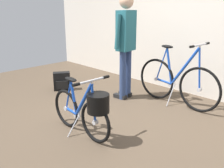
% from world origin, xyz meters
% --- Properties ---
extents(ground_plane, '(7.56, 7.56, 0.00)m').
position_xyz_m(ground_plane, '(0.00, 0.00, 0.00)').
color(ground_plane, brown).
extents(back_wall, '(7.56, 0.10, 3.15)m').
position_xyz_m(back_wall, '(0.00, 2.09, 1.57)').
color(back_wall, silver).
rests_on(back_wall, ground_plane).
extents(folding_bike_foreground, '(1.11, 0.53, 0.79)m').
position_xyz_m(folding_bike_foreground, '(0.10, -0.36, 0.38)').
color(folding_bike_foreground, black).
rests_on(folding_bike_foreground, ground_plane).
extents(display_bike_left, '(1.51, 0.53, 1.05)m').
position_xyz_m(display_bike_left, '(0.27, 1.39, 0.39)').
color(display_bike_left, black).
rests_on(display_bike_left, ground_plane).
extents(visitor_near_wall, '(0.31, 0.53, 1.75)m').
position_xyz_m(visitor_near_wall, '(-0.53, 1.02, 1.01)').
color(visitor_near_wall, navy).
rests_on(visitor_near_wall, ground_plane).
extents(backpack_on_floor, '(0.30, 0.34, 0.35)m').
position_xyz_m(backpack_on_floor, '(-1.67, 0.46, 0.17)').
color(backpack_on_floor, black).
rests_on(backpack_on_floor, ground_plane).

